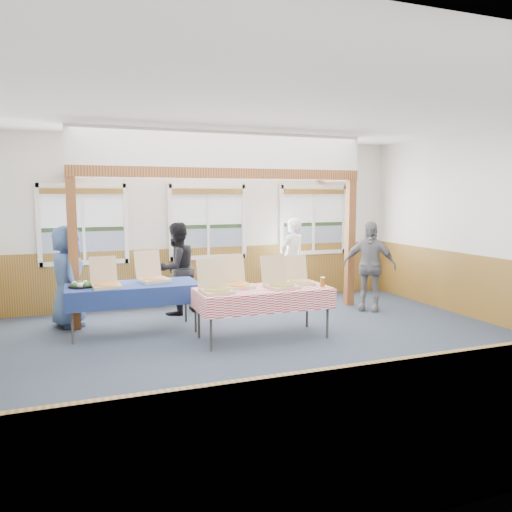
{
  "coord_description": "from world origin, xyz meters",
  "views": [
    {
      "loc": [
        -2.55,
        -5.99,
        2.12
      ],
      "look_at": [
        0.08,
        1.0,
        1.21
      ],
      "focal_mm": 35.0,
      "sensor_mm": 36.0,
      "label": 1
    }
  ],
  "objects_px": {
    "table_left": "(133,287)",
    "table_right": "(263,292)",
    "man_blue": "(67,276)",
    "woman_white": "(292,260)",
    "woman_black": "(177,268)",
    "person_grey": "(369,266)"
  },
  "relations": [
    {
      "from": "table_right",
      "to": "man_blue",
      "type": "relative_size",
      "value": 1.28
    },
    {
      "from": "table_left",
      "to": "woman_black",
      "type": "distance_m",
      "value": 1.31
    },
    {
      "from": "woman_black",
      "to": "man_blue",
      "type": "xyz_separation_m",
      "value": [
        -1.82,
        -0.21,
        0.0
      ]
    },
    {
      "from": "woman_white",
      "to": "table_right",
      "type": "bearing_deg",
      "value": 34.3
    },
    {
      "from": "woman_white",
      "to": "woman_black",
      "type": "relative_size",
      "value": 1.02
    },
    {
      "from": "woman_white",
      "to": "woman_black",
      "type": "xyz_separation_m",
      "value": [
        -2.37,
        -0.23,
        -0.02
      ]
    },
    {
      "from": "man_blue",
      "to": "person_grey",
      "type": "xyz_separation_m",
      "value": [
        5.21,
        -0.73,
        -0.0
      ]
    },
    {
      "from": "table_left",
      "to": "man_blue",
      "type": "bearing_deg",
      "value": 153.22
    },
    {
      "from": "table_right",
      "to": "person_grey",
      "type": "height_order",
      "value": "person_grey"
    },
    {
      "from": "table_left",
      "to": "table_right",
      "type": "bearing_deg",
      "value": -18.58
    },
    {
      "from": "woman_white",
      "to": "table_left",
      "type": "bearing_deg",
      "value": -1.67
    },
    {
      "from": "table_right",
      "to": "woman_black",
      "type": "height_order",
      "value": "woman_black"
    },
    {
      "from": "woman_black",
      "to": "person_grey",
      "type": "xyz_separation_m",
      "value": [
        3.39,
        -0.94,
        0.0
      ]
    },
    {
      "from": "table_right",
      "to": "man_blue",
      "type": "xyz_separation_m",
      "value": [
        -2.7,
        1.77,
        0.12
      ]
    },
    {
      "from": "table_left",
      "to": "woman_white",
      "type": "xyz_separation_m",
      "value": [
        3.25,
        1.18,
        0.13
      ]
    },
    {
      "from": "woman_white",
      "to": "man_blue",
      "type": "bearing_deg",
      "value": -15.71
    },
    {
      "from": "table_left",
      "to": "woman_black",
      "type": "height_order",
      "value": "woman_black"
    },
    {
      "from": "man_blue",
      "to": "woman_black",
      "type": "bearing_deg",
      "value": -92.84
    },
    {
      "from": "table_right",
      "to": "woman_white",
      "type": "relative_size",
      "value": 1.26
    },
    {
      "from": "table_left",
      "to": "woman_white",
      "type": "height_order",
      "value": "woman_white"
    },
    {
      "from": "table_left",
      "to": "table_right",
      "type": "distance_m",
      "value": 2.04
    },
    {
      "from": "table_left",
      "to": "woman_white",
      "type": "bearing_deg",
      "value": 31.6
    }
  ]
}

